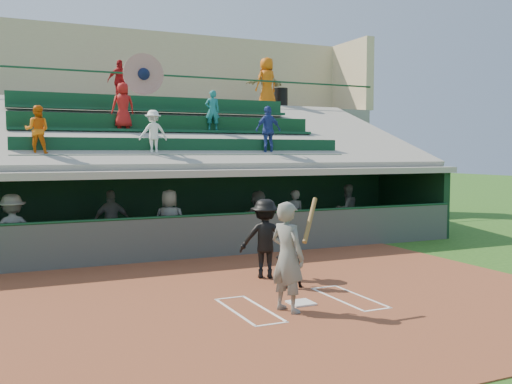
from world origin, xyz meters
name	(u,v)px	position (x,y,z in m)	size (l,w,h in m)	color
ground	(301,305)	(0.00, 0.00, 0.00)	(100.00, 100.00, 0.00)	#255117
dirt_slab	(288,298)	(0.00, 0.50, 0.01)	(11.00, 9.00, 0.02)	brown
home_plate	(301,303)	(0.00, 0.00, 0.04)	(0.43, 0.43, 0.03)	silver
batters_box_chalk	(301,303)	(0.00, 0.00, 0.02)	(2.65, 1.85, 0.01)	white
dugout_floor	(188,247)	(0.00, 6.75, 0.02)	(16.00, 3.50, 0.04)	gray
concourse_slab	(136,164)	(0.00, 13.50, 2.30)	(20.00, 3.00, 4.60)	gray
grandstand	(154,166)	(-0.01, 10.51, 2.26)	(20.40, 10.40, 7.80)	#494D49
batter_at_plate	(288,256)	(-0.45, -0.34, 0.97)	(0.96, 0.82, 1.95)	#5F625C
catcher	(289,259)	(0.39, 1.20, 0.60)	(0.56, 0.44, 1.15)	black
home_umpire	(265,238)	(0.33, 2.22, 0.88)	(1.11, 0.64, 1.72)	black
dugout_bench	(179,233)	(0.09, 7.98, 0.26)	(14.49, 0.43, 0.43)	#955D36
dugout_player_a	(12,231)	(-4.67, 5.56, 0.91)	(1.12, 0.64, 1.74)	#60625D
dugout_player_b	(112,222)	(-2.19, 6.56, 0.89)	(1.00, 0.41, 1.70)	#585B56
dugout_player_c	(170,222)	(-0.85, 5.63, 0.91)	(0.85, 0.55, 1.73)	#5C5F5A
dugout_player_d	(258,218)	(2.00, 6.24, 0.84)	(1.48, 0.47, 1.59)	#525550
dugout_player_e	(294,216)	(3.16, 6.17, 0.83)	(0.58, 0.38, 1.58)	#5D605B
dugout_player_f	(347,209)	(5.54, 6.95, 0.87)	(0.80, 0.62, 1.65)	#61645F
trash_bin	(281,98)	(6.11, 12.93, 5.03)	(0.58, 0.58, 0.86)	black
concourse_staff_a	(120,81)	(-0.70, 12.74, 5.39)	(0.93, 0.39, 1.59)	#A91316
concourse_staff_b	(267,82)	(5.19, 12.40, 5.61)	(0.99, 0.64, 2.02)	#CD5C0C
concourse_staff_c	(266,85)	(5.19, 12.51, 5.50)	(1.67, 0.53, 1.80)	tan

